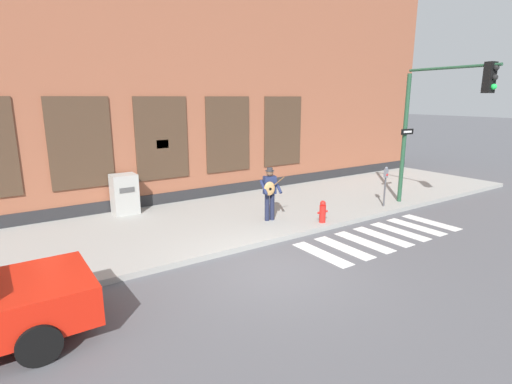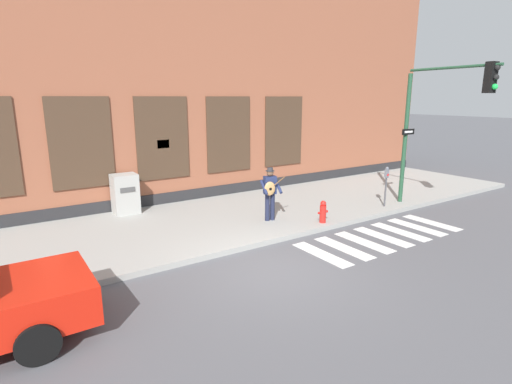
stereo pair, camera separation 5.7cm
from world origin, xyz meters
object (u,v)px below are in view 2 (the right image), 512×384
utility_box (125,194)px  fire_hydrant (323,212)px  traffic_light (439,111)px  parking_meter (386,181)px  busker (270,191)px

utility_box → fire_hydrant: 6.55m
traffic_light → utility_box: 10.74m
traffic_light → parking_meter: (-0.96, 1.11, -2.42)m
traffic_light → parking_meter: size_ratio=3.35×
traffic_light → utility_box: size_ratio=3.62×
parking_meter → busker: bearing=168.0°
parking_meter → fire_hydrant: parking_meter is taller
traffic_light → fire_hydrant: (-4.09, 0.95, -3.02)m
parking_meter → fire_hydrant: (-3.13, -0.16, -0.60)m
busker → utility_box: bearing=136.4°
fire_hydrant → busker: bearing=138.7°
traffic_light → busker: bearing=159.1°
parking_meter → utility_box: (-7.92, 4.30, -0.28)m
traffic_light → parking_meter: bearing=130.7°
busker → traffic_light: 6.20m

